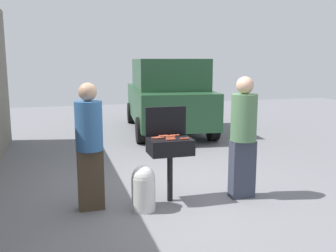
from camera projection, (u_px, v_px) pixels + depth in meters
The scene contains 16 objects.
ground_plane at pixel (169, 198), 5.55m from camera, with size 24.00×24.00×0.00m, color slate.
bbq_grill at pixel (170, 148), 5.31m from camera, with size 0.60×0.44×0.91m.
grill_lid_open at pixel (166, 121), 5.45m from camera, with size 0.60×0.05×0.42m, color black.
hot_dog_0 at pixel (175, 135), 5.44m from camera, with size 0.03×0.03×0.13m, color #AD4228.
hot_dog_1 at pixel (170, 137), 5.35m from camera, with size 0.03×0.03×0.13m, color #AD4228.
hot_dog_2 at pixel (184, 139), 5.21m from camera, with size 0.03×0.03×0.13m, color #AD4228.
hot_dog_3 at pixel (163, 136), 5.39m from camera, with size 0.03×0.03×0.13m, color #B74C33.
hot_dog_4 at pixel (159, 138), 5.26m from camera, with size 0.03×0.03×0.13m, color #B74C33.
hot_dog_5 at pixel (171, 139), 5.16m from camera, with size 0.03×0.03×0.13m, color #B74C33.
hot_dog_6 at pixel (167, 136), 5.38m from camera, with size 0.03×0.03×0.13m, color #AD4228.
hot_dog_7 at pixel (156, 138), 5.28m from camera, with size 0.03×0.03×0.13m, color #C6593D.
hot_dog_8 at pixel (170, 138), 5.24m from camera, with size 0.03×0.03×0.13m, color #AD4228.
propane_tank at pixel (143, 187), 5.05m from camera, with size 0.32×0.32×0.62m.
person_left at pixel (89, 142), 4.99m from camera, with size 0.36×0.36×1.71m.
person_right at pixel (243, 133), 5.44m from camera, with size 0.37×0.37×1.77m.
parked_minivan at pixel (167, 95), 10.60m from camera, with size 2.43×4.59×2.02m.
Camera 1 is at (-1.50, -5.07, 1.99)m, focal length 40.52 mm.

